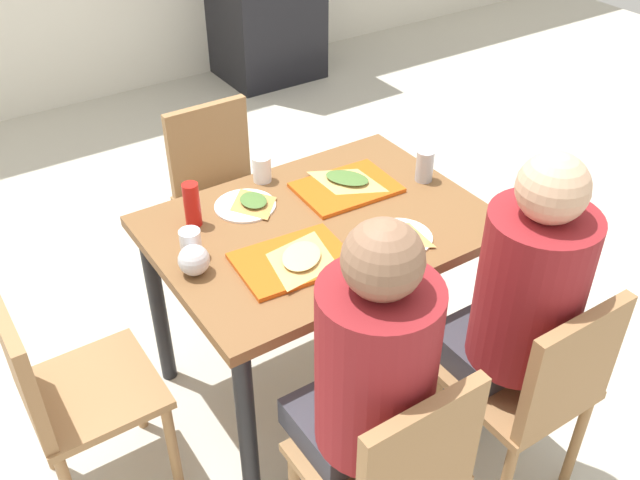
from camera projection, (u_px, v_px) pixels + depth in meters
ground_plane at (320, 379)px, 2.92m from camera, size 10.00×10.00×0.02m
main_table at (320, 246)px, 2.53m from camera, size 1.14×0.83×0.78m
chair_near_left at (393, 471)px, 1.95m from camera, size 0.40×0.40×0.87m
chair_near_right at (537, 385)px, 2.21m from camera, size 0.40×0.40×0.87m
chair_far_side at (221, 187)px, 3.16m from camera, size 0.40×0.40×0.87m
chair_left_end at (63, 389)px, 2.20m from camera, size 0.40×0.40×0.87m
person_in_red at (366, 377)px, 1.90m from camera, size 0.32×0.42×1.28m
person_in_brown_jacket at (517, 300)px, 2.16m from camera, size 0.32×0.42×1.28m
tray_red_near at (293, 260)px, 2.27m from camera, size 0.38×0.29×0.02m
tray_red_far at (346, 188)px, 2.63m from camera, size 0.37×0.28×0.02m
paper_plate_center at (245, 206)px, 2.54m from camera, size 0.22×0.22×0.01m
paper_plate_near_edge at (400, 237)px, 2.38m from camera, size 0.22×0.22×0.01m
pizza_slice_a at (301, 258)px, 2.26m from camera, size 0.29×0.28×0.02m
pizza_slice_b at (347, 179)px, 2.65m from camera, size 0.25×0.28×0.02m
pizza_slice_c at (253, 202)px, 2.54m from camera, size 0.14×0.18×0.02m
pizza_slice_d at (399, 233)px, 2.38m from camera, size 0.19×0.23×0.02m
plastic_cup_a at (262, 169)px, 2.66m from camera, size 0.07×0.07×0.10m
plastic_cup_b at (390, 259)px, 2.21m from camera, size 0.07×0.07×0.10m
plastic_cup_c at (191, 244)px, 2.27m from camera, size 0.07×0.07×0.10m
soda_can at (425, 166)px, 2.66m from camera, size 0.07×0.07×0.12m
condiment_bottle at (192, 205)px, 2.41m from camera, size 0.06×0.06×0.16m
foil_bundle at (194, 260)px, 2.21m from camera, size 0.10×0.10×0.10m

